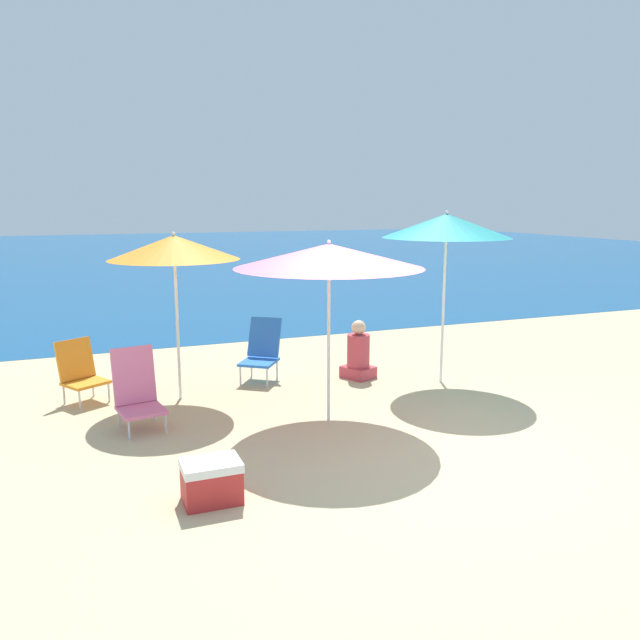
{
  "coord_description": "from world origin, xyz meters",
  "views": [
    {
      "loc": [
        -3.0,
        -5.1,
        2.41
      ],
      "look_at": [
        -0.29,
        1.83,
        1.0
      ],
      "focal_mm": 35.0,
      "sensor_mm": 36.0,
      "label": 1
    }
  ],
  "objects_px": {
    "beach_umbrella_orange": "(174,248)",
    "person_seated_near": "(358,355)",
    "beach_umbrella_pink": "(329,256)",
    "beach_chair_orange": "(80,371)",
    "cooler_box": "(211,481)",
    "beach_umbrella_teal": "(446,226)",
    "beach_chair_blue": "(262,350)",
    "beach_chair_pink": "(137,391)"
  },
  "relations": [
    {
      "from": "beach_umbrella_orange",
      "to": "person_seated_near",
      "type": "relative_size",
      "value": 2.54
    },
    {
      "from": "beach_umbrella_pink",
      "to": "beach_chair_orange",
      "type": "xyz_separation_m",
      "value": [
        -2.57,
        1.74,
        -1.45
      ]
    },
    {
      "from": "person_seated_near",
      "to": "cooler_box",
      "type": "xyz_separation_m",
      "value": [
        -2.65,
        -2.9,
        -0.15
      ]
    },
    {
      "from": "beach_umbrella_pink",
      "to": "person_seated_near",
      "type": "bearing_deg",
      "value": 54.53
    },
    {
      "from": "beach_umbrella_pink",
      "to": "cooler_box",
      "type": "bearing_deg",
      "value": -138.19
    },
    {
      "from": "beach_umbrella_orange",
      "to": "beach_chair_orange",
      "type": "xyz_separation_m",
      "value": [
        -1.15,
        0.33,
        -1.49
      ]
    },
    {
      "from": "beach_umbrella_teal",
      "to": "beach_chair_blue",
      "type": "height_order",
      "value": "beach_umbrella_teal"
    },
    {
      "from": "beach_chair_orange",
      "to": "cooler_box",
      "type": "height_order",
      "value": "beach_chair_orange"
    },
    {
      "from": "beach_chair_blue",
      "to": "beach_umbrella_teal",
      "type": "bearing_deg",
      "value": 11.53
    },
    {
      "from": "beach_chair_pink",
      "to": "beach_chair_blue",
      "type": "height_order",
      "value": "beach_chair_pink"
    },
    {
      "from": "beach_chair_pink",
      "to": "beach_umbrella_orange",
      "type": "bearing_deg",
      "value": 45.38
    },
    {
      "from": "beach_chair_orange",
      "to": "beach_chair_pink",
      "type": "distance_m",
      "value": 1.3
    },
    {
      "from": "beach_chair_pink",
      "to": "person_seated_near",
      "type": "distance_m",
      "value": 3.17
    },
    {
      "from": "cooler_box",
      "to": "beach_chair_pink",
      "type": "bearing_deg",
      "value": 100.86
    },
    {
      "from": "beach_umbrella_orange",
      "to": "cooler_box",
      "type": "xyz_separation_m",
      "value": [
        -0.19,
        -2.85,
        -1.7
      ]
    },
    {
      "from": "beach_umbrella_pink",
      "to": "person_seated_near",
      "type": "distance_m",
      "value": 2.34
    },
    {
      "from": "beach_chair_blue",
      "to": "cooler_box",
      "type": "bearing_deg",
      "value": -77.15
    },
    {
      "from": "beach_chair_orange",
      "to": "beach_chair_pink",
      "type": "bearing_deg",
      "value": -94.42
    },
    {
      "from": "beach_chair_orange",
      "to": "beach_umbrella_orange",
      "type": "bearing_deg",
      "value": -46.34
    },
    {
      "from": "beach_umbrella_teal",
      "to": "beach_chair_blue",
      "type": "distance_m",
      "value": 2.97
    },
    {
      "from": "beach_umbrella_pink",
      "to": "beach_umbrella_orange",
      "type": "bearing_deg",
      "value": 135.27
    },
    {
      "from": "beach_chair_pink",
      "to": "cooler_box",
      "type": "xyz_separation_m",
      "value": [
        0.39,
        -2.02,
        -0.22
      ]
    },
    {
      "from": "beach_chair_orange",
      "to": "beach_chair_pink",
      "type": "xyz_separation_m",
      "value": [
        0.57,
        -1.16,
        0.01
      ]
    },
    {
      "from": "beach_umbrella_pink",
      "to": "cooler_box",
      "type": "relative_size",
      "value": 4.35
    },
    {
      "from": "person_seated_near",
      "to": "cooler_box",
      "type": "bearing_deg",
      "value": -157.48
    },
    {
      "from": "beach_umbrella_pink",
      "to": "beach_umbrella_teal",
      "type": "bearing_deg",
      "value": 23.28
    },
    {
      "from": "beach_chair_orange",
      "to": "person_seated_near",
      "type": "bearing_deg",
      "value": -34.83
    },
    {
      "from": "beach_umbrella_teal",
      "to": "beach_umbrella_orange",
      "type": "bearing_deg",
      "value": 170.91
    },
    {
      "from": "beach_umbrella_pink",
      "to": "cooler_box",
      "type": "height_order",
      "value": "beach_umbrella_pink"
    },
    {
      "from": "beach_umbrella_pink",
      "to": "beach_chair_blue",
      "type": "bearing_deg",
      "value": 97.19
    },
    {
      "from": "beach_umbrella_teal",
      "to": "beach_chair_blue",
      "type": "relative_size",
      "value": 2.75
    },
    {
      "from": "person_seated_near",
      "to": "cooler_box",
      "type": "relative_size",
      "value": 1.72
    },
    {
      "from": "beach_umbrella_pink",
      "to": "beach_chair_blue",
      "type": "relative_size",
      "value": 2.46
    },
    {
      "from": "beach_chair_orange",
      "to": "beach_chair_blue",
      "type": "height_order",
      "value": "beach_chair_blue"
    },
    {
      "from": "beach_chair_pink",
      "to": "beach_chair_blue",
      "type": "xyz_separation_m",
      "value": [
        1.77,
        1.28,
        0.02
      ]
    },
    {
      "from": "beach_chair_orange",
      "to": "beach_chair_blue",
      "type": "distance_m",
      "value": 2.34
    },
    {
      "from": "beach_umbrella_orange",
      "to": "beach_chair_pink",
      "type": "height_order",
      "value": "beach_umbrella_orange"
    },
    {
      "from": "beach_chair_pink",
      "to": "cooler_box",
      "type": "bearing_deg",
      "value": -89.06
    },
    {
      "from": "beach_chair_pink",
      "to": "beach_umbrella_pink",
      "type": "bearing_deg",
      "value": -25.9
    },
    {
      "from": "beach_umbrella_pink",
      "to": "beach_chair_orange",
      "type": "bearing_deg",
      "value": 145.92
    },
    {
      "from": "beach_chair_blue",
      "to": "cooler_box",
      "type": "height_order",
      "value": "beach_chair_blue"
    },
    {
      "from": "person_seated_near",
      "to": "beach_umbrella_pink",
      "type": "bearing_deg",
      "value": -150.51
    }
  ]
}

